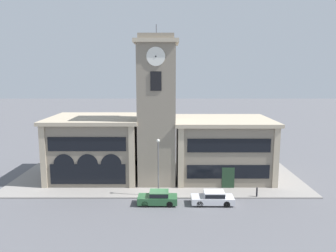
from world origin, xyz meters
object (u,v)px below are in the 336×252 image
object	(u,v)px
parked_car_near	(157,197)
parked_car_mid	(212,197)
street_lamp	(157,160)
bollard	(256,192)

from	to	relation	value
parked_car_near	parked_car_mid	xyz separation A→B (m)	(5.82, -0.00, -0.01)
street_lamp	bollard	world-z (taller)	street_lamp
parked_car_near	bollard	xyz separation A→B (m)	(10.97, 1.83, -0.09)
parked_car_near	street_lamp	size ratio (longest dim) A/B	0.64
parked_car_mid	bollard	distance (m)	5.46
parked_car_mid	bollard	xyz separation A→B (m)	(5.15, 1.83, -0.08)
parked_car_near	bollard	size ratio (longest dim) A/B	3.93
parked_car_near	street_lamp	bearing A→B (deg)	-88.56
parked_car_near	street_lamp	xyz separation A→B (m)	(-0.02, 2.01, 3.60)
parked_car_near	parked_car_mid	bearing A→B (deg)	-179.26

